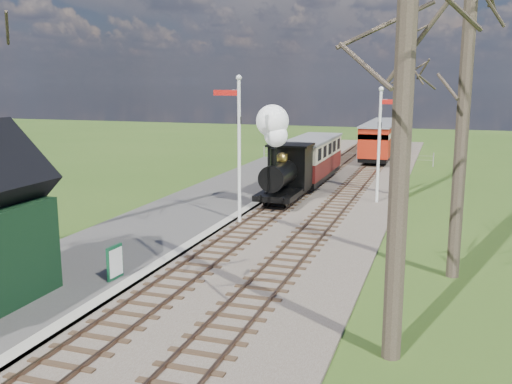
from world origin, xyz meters
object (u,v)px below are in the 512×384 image
semaphore_far (381,136)px  red_carriage_b (385,136)px  coach (312,158)px  locomotive (283,161)px  red_carriage_a (377,142)px  sign_board (115,262)px  semaphore_near (238,139)px

semaphore_far → red_carriage_b: bearing=95.1°
coach → locomotive: bearing=-90.1°
coach → red_carriage_a: bearing=75.4°
red_carriage_a → sign_board: bearing=-98.6°
semaphore_far → locomotive: bearing=-158.0°
locomotive → red_carriage_b: 21.69m
semaphore_near → sign_board: 8.56m
semaphore_near → semaphore_far: bearing=49.4°
coach → red_carriage_b: size_ratio=1.39×
semaphore_far → sign_board: bearing=-113.4°
semaphore_far → coach: bearing=135.5°
semaphore_far → locomotive: 4.87m
sign_board → semaphore_far: bearing=66.6°
locomotive → coach: locomotive is taller
coach → sign_board: (-1.69, -18.29, -0.88)m
red_carriage_a → semaphore_near: bearing=-99.4°
coach → red_carriage_a: size_ratio=1.39×
locomotive → coach: size_ratio=0.62×
semaphore_far → sign_board: semaphore_far is taller
semaphore_near → locomotive: size_ratio=1.31×
semaphore_far → red_carriage_b: (-1.77, 19.75, -1.76)m
red_carriage_b → sign_board: size_ratio=5.36×
locomotive → red_carriage_b: size_ratio=0.87×
locomotive → sign_board: bearing=-97.8°
red_carriage_a → red_carriage_b: same height
locomotive → coach: 6.10m
semaphore_far → locomotive: semaphore_far is taller
semaphore_near → coach: size_ratio=0.82×
semaphore_near → coach: (0.77, 10.29, -2.03)m
coach → red_carriage_a: (2.60, 9.95, -0.00)m
semaphore_far → red_carriage_a: 14.46m
red_carriage_a → red_carriage_b: size_ratio=1.00×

